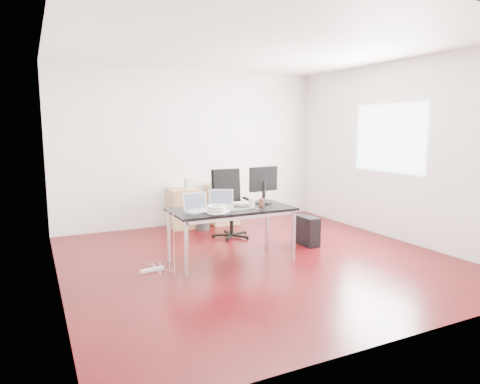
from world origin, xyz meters
name	(u,v)px	position (x,y,z in m)	size (l,w,h in m)	color
room_shell	(261,156)	(0.04, 0.00, 1.40)	(5.00, 5.00, 5.00)	#390609
desk	(231,212)	(-0.37, 0.05, 0.68)	(1.60, 0.80, 0.73)	black
office_chair	(230,200)	(0.18, 1.30, 0.61)	(0.51, 0.53, 1.08)	black
filing_cabinet_left	(184,208)	(-0.30, 2.23, 0.35)	(0.50, 0.50, 0.70)	#A48052
filing_cabinet_right	(222,205)	(0.46, 2.23, 0.35)	(0.50, 0.50, 0.70)	#A48052
pc_tower	(307,231)	(1.01, 0.31, 0.22)	(0.20, 0.45, 0.44)	black
wastebasket	(203,222)	(-0.06, 1.91, 0.14)	(0.24, 0.24, 0.28)	black
power_strip	(152,270)	(-1.42, 0.14, 0.02)	(0.30, 0.06, 0.04)	white
laptop_left	(198,207)	(-0.85, 0.02, 0.79)	(0.36, 0.29, 0.23)	silver
laptop_right	(221,203)	(-0.48, 0.13, 0.79)	(0.41, 0.37, 0.23)	silver
monitor	(263,183)	(0.19, 0.19, 1.01)	(0.45, 0.26, 0.51)	black
keyboard	(236,203)	(-0.19, 0.28, 0.74)	(0.44, 0.14, 0.02)	white
cup_white	(252,202)	(-0.09, 0.01, 0.79)	(0.08, 0.08, 0.12)	white
cup_brown	(262,202)	(0.06, 0.01, 0.78)	(0.08, 0.08, 0.10)	#5A2D1F
cable_coil	(216,210)	(-0.70, -0.22, 0.78)	(0.24, 0.24, 0.11)	white
power_adapter	(226,211)	(-0.56, -0.19, 0.74)	(0.07, 0.07, 0.03)	white
speaker	(187,183)	(-0.22, 2.23, 0.79)	(0.09, 0.08, 0.18)	#9E9E9E
navy_garment	(220,184)	(0.43, 2.25, 0.74)	(0.30, 0.24, 0.09)	black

